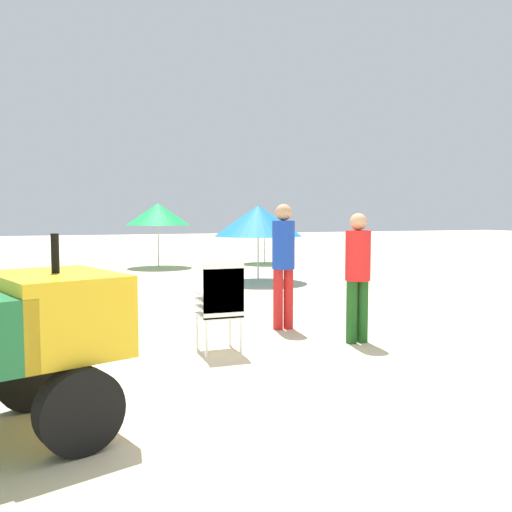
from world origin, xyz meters
name	(u,v)px	position (x,y,z in m)	size (l,w,h in m)	color
ground	(295,394)	(0.00, 0.00, 0.00)	(80.00, 80.00, 0.00)	beige
stacked_plastic_chairs	(221,299)	(-0.22, 1.65, 0.65)	(0.48, 0.48, 1.11)	white
lifeguard_near_left	(283,257)	(1.02, 2.66, 1.03)	(0.32, 0.32, 1.79)	red
lifeguard_near_center	(358,269)	(1.57, 1.57, 0.95)	(0.32, 0.32, 1.66)	#194C19
beach_umbrella_left	(158,214)	(1.01, 12.48, 1.64)	(1.96, 1.96, 1.99)	beige
beach_umbrella_mid	(265,224)	(4.56, 12.51, 1.30)	(1.81, 1.81, 1.62)	beige
beach_umbrella_far	(258,221)	(2.62, 7.96, 1.48)	(2.14, 2.14, 1.86)	beige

